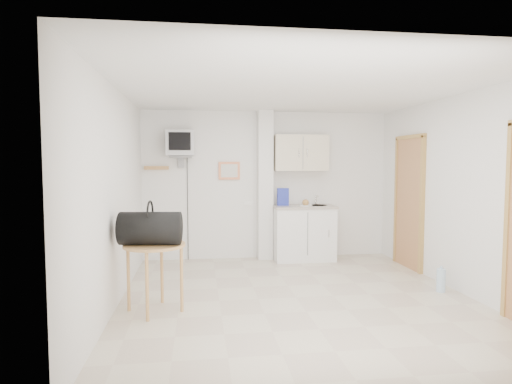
{
  "coord_description": "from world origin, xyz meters",
  "views": [
    {
      "loc": [
        -1.16,
        -4.98,
        1.64
      ],
      "look_at": [
        -0.41,
        0.6,
        1.25
      ],
      "focal_mm": 30.0,
      "sensor_mm": 36.0,
      "label": 1
    }
  ],
  "objects": [
    {
      "name": "ground",
      "position": [
        0.0,
        0.0,
        0.0
      ],
      "size": [
        4.5,
        4.5,
        0.0
      ],
      "primitive_type": "plane",
      "color": "beige",
      "rests_on": "ground"
    },
    {
      "name": "room_envelope",
      "position": [
        0.24,
        0.09,
        1.54
      ],
      "size": [
        4.24,
        4.54,
        2.55
      ],
      "color": "white",
      "rests_on": "ground"
    },
    {
      "name": "kitchenette",
      "position": [
        0.57,
        2.0,
        0.8
      ],
      "size": [
        1.03,
        0.58,
        2.1
      ],
      "color": "white",
      "rests_on": "ground"
    },
    {
      "name": "crt_television",
      "position": [
        -1.45,
        2.02,
        1.94
      ],
      "size": [
        0.44,
        0.45,
        2.15
      ],
      "color": "slate",
      "rests_on": "ground"
    },
    {
      "name": "round_table",
      "position": [
        -1.65,
        -0.26,
        0.66
      ],
      "size": [
        0.67,
        0.67,
        0.75
      ],
      "rotation": [
        0.0,
        0.0,
        -0.17
      ],
      "color": "tan",
      "rests_on": "ground"
    },
    {
      "name": "duffel_bag",
      "position": [
        -1.68,
        -0.31,
        0.94
      ],
      "size": [
        0.68,
        0.43,
        0.48
      ],
      "rotation": [
        0.0,
        0.0,
        -0.12
      ],
      "color": "black",
      "rests_on": "round_table"
    },
    {
      "name": "water_bottle",
      "position": [
        1.88,
        -0.02,
        0.15
      ],
      "size": [
        0.11,
        0.11,
        0.33
      ],
      "color": "#ACCBE4",
      "rests_on": "ground"
    }
  ]
}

